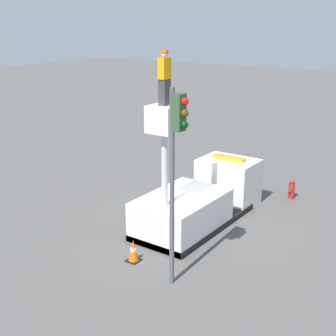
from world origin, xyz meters
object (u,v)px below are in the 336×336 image
(worker, at_px, (164,78))
(traffic_light_pole, at_px, (176,151))
(bucket_truck, at_px, (200,200))
(traffic_cone_rear, at_px, (133,251))
(fire_hydrant, at_px, (292,189))

(worker, relative_size, traffic_light_pole, 0.30)
(bucket_truck, height_order, traffic_light_pole, traffic_light_pole)
(traffic_light_pole, bearing_deg, traffic_cone_rear, 79.67)
(bucket_truck, relative_size, traffic_cone_rear, 8.43)
(fire_hydrant, distance_m, traffic_cone_rear, 8.65)
(bucket_truck, xyz_separation_m, traffic_cone_rear, (-3.99, 0.06, -0.52))
(traffic_light_pole, bearing_deg, worker, 42.52)
(traffic_light_pole, bearing_deg, bucket_truck, 23.04)
(traffic_light_pole, bearing_deg, fire_hydrant, -1.21)
(worker, relative_size, traffic_cone_rear, 2.36)
(fire_hydrant, bearing_deg, bucket_truck, 155.18)
(bucket_truck, xyz_separation_m, fire_hydrant, (4.39, -2.03, -0.44))
(worker, height_order, traffic_cone_rear, worker)
(bucket_truck, bearing_deg, traffic_light_pole, -156.96)
(traffic_light_pole, height_order, fire_hydrant, traffic_light_pole)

